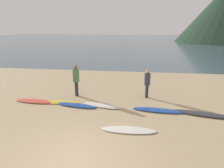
% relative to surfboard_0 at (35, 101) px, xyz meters
% --- Properties ---
extents(ground_plane, '(120.00, 120.00, 0.20)m').
position_rel_surfboard_0_xyz_m(ground_plane, '(3.54, 5.68, -0.14)').
color(ground_plane, tan).
rests_on(ground_plane, ground).
extents(ocean_water, '(140.00, 100.00, 0.01)m').
position_rel_surfboard_0_xyz_m(ocean_water, '(3.54, 58.16, -0.04)').
color(ocean_water, '#475B6B').
rests_on(ocean_water, ground).
extents(surfboard_0, '(2.28, 0.76, 0.08)m').
position_rel_surfboard_0_xyz_m(surfboard_0, '(0.00, 0.00, 0.00)').
color(surfboard_0, '#D84C38').
rests_on(surfboard_0, ground).
extents(surfboard_1, '(2.46, 0.66, 0.07)m').
position_rel_surfboard_0_xyz_m(surfboard_1, '(1.20, 0.04, -0.01)').
color(surfboard_1, yellow).
rests_on(surfboard_1, ground).
extents(surfboard_2, '(2.15, 0.84, 0.10)m').
position_rel_surfboard_0_xyz_m(surfboard_2, '(2.33, -0.27, 0.01)').
color(surfboard_2, '#1E479E').
rests_on(surfboard_2, ground).
extents(surfboard_3, '(2.05, 1.00, 0.09)m').
position_rel_surfboard_0_xyz_m(surfboard_3, '(3.57, -0.11, 0.00)').
color(surfboard_3, silver).
rests_on(surfboard_3, ground).
extents(surfboard_4, '(2.07, 0.62, 0.07)m').
position_rel_surfboard_0_xyz_m(surfboard_4, '(5.04, -2.34, -0.01)').
color(surfboard_4, silver).
rests_on(surfboard_4, ground).
extents(surfboard_5, '(2.37, 0.76, 0.09)m').
position_rel_surfboard_0_xyz_m(surfboard_5, '(6.26, -0.32, 0.00)').
color(surfboard_5, '#1E479E').
rests_on(surfboard_5, ground).
extents(surfboard_6, '(2.66, 1.09, 0.10)m').
position_rel_surfboard_0_xyz_m(surfboard_6, '(8.22, -0.49, 0.01)').
color(surfboard_6, '#333338').
rests_on(surfboard_6, ground).
extents(person_0, '(0.32, 0.32, 1.58)m').
position_rel_surfboard_0_xyz_m(person_0, '(5.79, 1.49, 0.89)').
color(person_0, '#2D2D38').
rests_on(person_0, ground).
extents(person_1, '(0.36, 0.36, 1.78)m').
position_rel_surfboard_0_xyz_m(person_1, '(1.88, 1.24, 1.01)').
color(person_1, '#2D2D38').
rests_on(person_1, ground).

